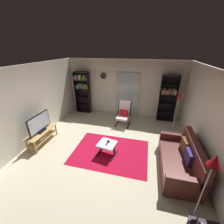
{
  "coord_description": "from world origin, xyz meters",
  "views": [
    {
      "loc": [
        1.02,
        -3.56,
        3.08
      ],
      "look_at": [
        -0.09,
        0.95,
        0.93
      ],
      "focal_mm": 22.58,
      "sensor_mm": 36.0,
      "label": 1
    }
  ],
  "objects_px": {
    "lounge_armchair": "(124,113)",
    "floor_lamp_by_sofa": "(212,168)",
    "television": "(39,124)",
    "ottoman": "(107,145)",
    "bookshelf_near_sofa": "(168,97)",
    "tv_remote": "(107,144)",
    "tv_stand": "(42,135)",
    "cell_phone": "(108,141)",
    "floor_lamp_by_shelf": "(179,100)",
    "wall_clock": "(103,76)",
    "leather_sofa": "(181,160)",
    "bookshelf_near_tv": "(83,89)"
  },
  "relations": [
    {
      "from": "lounge_armchair",
      "to": "floor_lamp_by_sofa",
      "type": "xyz_separation_m",
      "value": [
        2.02,
        -3.32,
        0.73
      ]
    },
    {
      "from": "television",
      "to": "ottoman",
      "type": "relative_size",
      "value": 1.63
    },
    {
      "from": "bookshelf_near_sofa",
      "to": "lounge_armchair",
      "type": "relative_size",
      "value": 2.0
    },
    {
      "from": "tv_remote",
      "to": "television",
      "type": "bearing_deg",
      "value": -174.2
    },
    {
      "from": "tv_stand",
      "to": "lounge_armchair",
      "type": "relative_size",
      "value": 1.17
    },
    {
      "from": "bookshelf_near_sofa",
      "to": "cell_phone",
      "type": "xyz_separation_m",
      "value": [
        -1.92,
        -2.81,
        -0.68
      ]
    },
    {
      "from": "lounge_armchair",
      "to": "floor_lamp_by_shelf",
      "type": "xyz_separation_m",
      "value": [
        2.05,
        0.06,
        0.73
      ]
    },
    {
      "from": "tv_stand",
      "to": "tv_remote",
      "type": "height_order",
      "value": "tv_stand"
    },
    {
      "from": "tv_remote",
      "to": "cell_phone",
      "type": "bearing_deg",
      "value": 92.02
    },
    {
      "from": "ottoman",
      "to": "floor_lamp_by_shelf",
      "type": "bearing_deg",
      "value": 43.35
    },
    {
      "from": "tv_stand",
      "to": "tv_remote",
      "type": "xyz_separation_m",
      "value": [
        2.36,
        -0.06,
        0.12
      ]
    },
    {
      "from": "television",
      "to": "wall_clock",
      "type": "bearing_deg",
      "value": 66.03
    },
    {
      "from": "tv_remote",
      "to": "floor_lamp_by_sofa",
      "type": "height_order",
      "value": "floor_lamp_by_sofa"
    },
    {
      "from": "leather_sofa",
      "to": "wall_clock",
      "type": "distance_m",
      "value": 4.67
    },
    {
      "from": "leather_sofa",
      "to": "ottoman",
      "type": "distance_m",
      "value": 2.09
    },
    {
      "from": "lounge_armchair",
      "to": "wall_clock",
      "type": "distance_m",
      "value": 2.03
    },
    {
      "from": "bookshelf_near_sofa",
      "to": "television",
      "type": "bearing_deg",
      "value": -146.28
    },
    {
      "from": "tv_stand",
      "to": "leather_sofa",
      "type": "relative_size",
      "value": 0.65
    },
    {
      "from": "tv_stand",
      "to": "floor_lamp_by_shelf",
      "type": "relative_size",
      "value": 0.74
    },
    {
      "from": "leather_sofa",
      "to": "ottoman",
      "type": "bearing_deg",
      "value": 176.96
    },
    {
      "from": "tv_stand",
      "to": "bookshelf_near_sofa",
      "type": "bearing_deg",
      "value": 33.86
    },
    {
      "from": "tv_stand",
      "to": "tv_remote",
      "type": "bearing_deg",
      "value": -1.46
    },
    {
      "from": "television",
      "to": "wall_clock",
      "type": "height_order",
      "value": "wall_clock"
    },
    {
      "from": "tv_remote",
      "to": "floor_lamp_by_shelf",
      "type": "bearing_deg",
      "value": 51.68
    },
    {
      "from": "ottoman",
      "to": "floor_lamp_by_sofa",
      "type": "xyz_separation_m",
      "value": [
        2.18,
        -1.29,
        0.92
      ]
    },
    {
      "from": "bookshelf_near_tv",
      "to": "wall_clock",
      "type": "height_order",
      "value": "bookshelf_near_tv"
    },
    {
      "from": "cell_phone",
      "to": "wall_clock",
      "type": "xyz_separation_m",
      "value": [
        -1.03,
        2.95,
        1.43
      ]
    },
    {
      "from": "bookshelf_near_tv",
      "to": "television",
      "type": "bearing_deg",
      "value": -96.19
    },
    {
      "from": "floor_lamp_by_shelf",
      "to": "television",
      "type": "bearing_deg",
      "value": -155.73
    },
    {
      "from": "television",
      "to": "floor_lamp_by_sofa",
      "type": "xyz_separation_m",
      "value": [
        4.53,
        -1.32,
        0.51
      ]
    },
    {
      "from": "tv_stand",
      "to": "bookshelf_near_sofa",
      "type": "xyz_separation_m",
      "value": [
        4.29,
        2.88,
        0.8
      ]
    },
    {
      "from": "bookshelf_near_tv",
      "to": "leather_sofa",
      "type": "bearing_deg",
      "value": -35.77
    },
    {
      "from": "tv_stand",
      "to": "bookshelf_near_tv",
      "type": "distance_m",
      "value": 3.0
    },
    {
      "from": "tv_stand",
      "to": "tv_remote",
      "type": "distance_m",
      "value": 2.36
    },
    {
      "from": "tv_remote",
      "to": "floor_lamp_by_sofa",
      "type": "relative_size",
      "value": 0.09
    },
    {
      "from": "bookshelf_near_tv",
      "to": "ottoman",
      "type": "height_order",
      "value": "bookshelf_near_tv"
    },
    {
      "from": "cell_phone",
      "to": "floor_lamp_by_shelf",
      "type": "distance_m",
      "value": 3.1
    },
    {
      "from": "television",
      "to": "lounge_armchair",
      "type": "distance_m",
      "value": 3.22
    },
    {
      "from": "tv_stand",
      "to": "floor_lamp_by_sofa",
      "type": "relative_size",
      "value": 0.77
    },
    {
      "from": "television",
      "to": "cell_phone",
      "type": "bearing_deg",
      "value": 1.21
    },
    {
      "from": "bookshelf_near_tv",
      "to": "floor_lamp_by_sofa",
      "type": "height_order",
      "value": "bookshelf_near_tv"
    },
    {
      "from": "floor_lamp_by_shelf",
      "to": "tv_remote",
      "type": "bearing_deg",
      "value": -136.0
    },
    {
      "from": "bookshelf_near_tv",
      "to": "floor_lamp_by_shelf",
      "type": "height_order",
      "value": "bookshelf_near_tv"
    },
    {
      "from": "bookshelf_near_sofa",
      "to": "floor_lamp_by_shelf",
      "type": "distance_m",
      "value": 0.87
    },
    {
      "from": "bookshelf_near_tv",
      "to": "bookshelf_near_sofa",
      "type": "relative_size",
      "value": 0.99
    },
    {
      "from": "bookshelf_near_sofa",
      "to": "tv_remote",
      "type": "distance_m",
      "value": 3.58
    },
    {
      "from": "leather_sofa",
      "to": "tv_remote",
      "type": "relative_size",
      "value": 12.75
    },
    {
      "from": "television",
      "to": "tv_remote",
      "type": "xyz_separation_m",
      "value": [
        2.35,
        -0.08,
        -0.33
      ]
    },
    {
      "from": "tv_remote",
      "to": "floor_lamp_by_sofa",
      "type": "bearing_deg",
      "value": -22.11
    },
    {
      "from": "bookshelf_near_tv",
      "to": "floor_lamp_by_shelf",
      "type": "relative_size",
      "value": 1.25
    }
  ]
}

